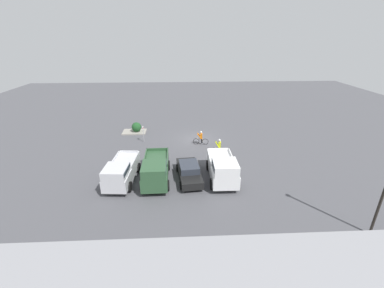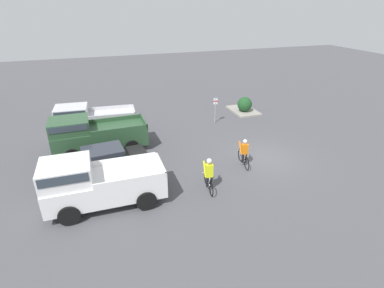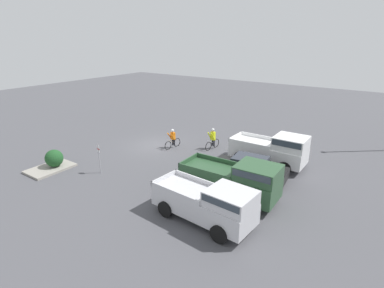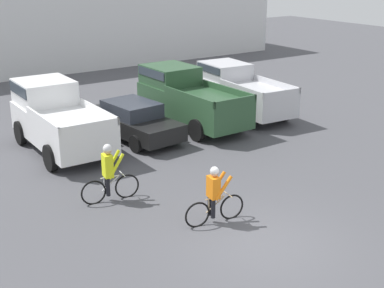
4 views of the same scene
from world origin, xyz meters
TOP-DOWN VIEW (x-y plane):
  - ground_plane at (0.00, 0.00)m, footprint 80.00×80.00m
  - pickup_truck_0 at (-1.50, 9.54)m, footprint 2.34×5.18m
  - sedan_0 at (1.30, 9.06)m, footprint 2.27×4.78m
  - pickup_truck_1 at (4.09, 9.45)m, footprint 2.34×5.54m
  - pickup_truck_2 at (6.93, 9.48)m, footprint 2.42×5.30m
  - cyclist_0 at (-0.32, 1.58)m, footprint 1.74×0.51m
  - cyclist_1 at (-1.97, 4.35)m, footprint 1.73×0.50m
  - fire_lane_sign at (6.20, 0.60)m, footprint 0.10×0.30m
  - curb_island at (7.80, -2.67)m, footprint 2.90×1.95m
  - shrub at (7.47, -2.57)m, footprint 1.19×1.19m

SIDE VIEW (x-z plane):
  - ground_plane at x=0.00m, z-range 0.00..0.00m
  - curb_island at x=7.80m, z-range 0.00..0.15m
  - sedan_0 at x=1.30m, z-range 0.00..1.43m
  - shrub at x=7.47m, z-range 0.15..1.34m
  - cyclist_0 at x=-0.32m, z-range -0.02..1.59m
  - cyclist_1 at x=-1.97m, z-range 0.00..1.74m
  - pickup_truck_2 at x=6.93m, z-range 0.05..2.15m
  - pickup_truck_1 at x=4.09m, z-range 0.05..2.32m
  - pickup_truck_0 at x=-1.50m, z-range 0.04..2.38m
  - fire_lane_sign at x=6.20m, z-range 0.22..2.25m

